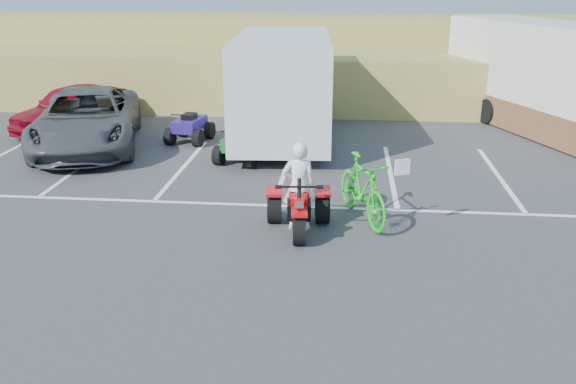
# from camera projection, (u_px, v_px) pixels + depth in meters

# --- Properties ---
(ground) EXTENTS (100.00, 100.00, 0.00)m
(ground) POSITION_uv_depth(u_px,v_px,m) (258.00, 252.00, 11.13)
(ground) COLOR #38383A
(ground) RESTS_ON ground
(parking_stripes) EXTENTS (28.00, 5.16, 0.01)m
(parking_stripes) POSITION_uv_depth(u_px,v_px,m) (317.00, 182.00, 14.86)
(parking_stripes) COLOR white
(parking_stripes) RESTS_ON ground
(grass_embankment) EXTENTS (40.00, 8.50, 3.10)m
(grass_embankment) POSITION_uv_depth(u_px,v_px,m) (311.00, 61.00, 25.15)
(grass_embankment) COLOR olive
(grass_embankment) RESTS_ON ground
(red_trike_atv) EXTENTS (1.46, 1.85, 1.13)m
(red_trike_atv) POSITION_uv_depth(u_px,v_px,m) (299.00, 231.00, 12.05)
(red_trike_atv) COLOR red
(red_trike_atv) RESTS_ON ground
(rider) EXTENTS (0.69, 0.49, 1.79)m
(rider) POSITION_uv_depth(u_px,v_px,m) (299.00, 186.00, 11.89)
(rider) COLOR white
(rider) RESTS_ON ground
(green_dirt_bike) EXTENTS (1.44, 2.32, 1.35)m
(green_dirt_bike) POSITION_uv_depth(u_px,v_px,m) (362.00, 189.00, 12.38)
(green_dirt_bike) COLOR #14BF19
(green_dirt_bike) RESTS_ON ground
(grey_pickup) EXTENTS (4.29, 6.50, 1.66)m
(grey_pickup) POSITION_uv_depth(u_px,v_px,m) (87.00, 119.00, 17.64)
(grey_pickup) COLOR #414347
(grey_pickup) RESTS_ON ground
(red_car) EXTENTS (2.99, 4.65, 1.47)m
(red_car) POSITION_uv_depth(u_px,v_px,m) (72.00, 107.00, 19.69)
(red_car) COLOR maroon
(red_car) RESTS_ON ground
(cargo_trailer) EXTENTS (3.13, 6.85, 3.12)m
(cargo_trailer) POSITION_uv_depth(u_px,v_px,m) (283.00, 85.00, 18.16)
(cargo_trailer) COLOR silver
(cargo_trailer) RESTS_ON ground
(rv_motorhome) EXTENTS (5.68, 9.48, 3.34)m
(rv_motorhome) POSITION_uv_depth(u_px,v_px,m) (557.00, 89.00, 18.88)
(rv_motorhome) COLOR silver
(rv_motorhome) RESTS_ON ground
(quad_atv_blue) EXTENTS (1.29, 1.61, 0.96)m
(quad_atv_blue) POSITION_uv_depth(u_px,v_px,m) (191.00, 141.00, 18.52)
(quad_atv_blue) COLOR navy
(quad_atv_blue) RESTS_ON ground
(quad_atv_green) EXTENTS (1.44, 1.72, 0.98)m
(quad_atv_green) POSITION_uv_depth(u_px,v_px,m) (242.00, 161.00, 16.56)
(quad_atv_green) COLOR #135520
(quad_atv_green) RESTS_ON ground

